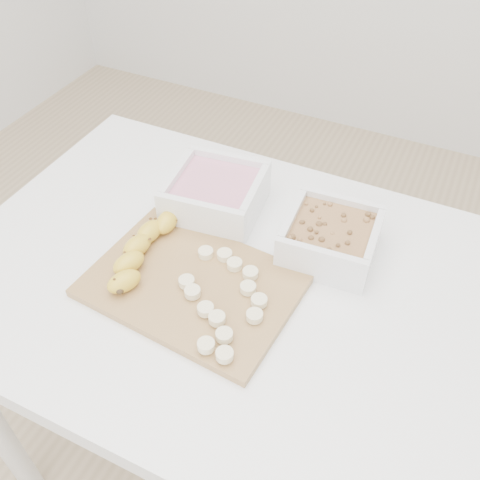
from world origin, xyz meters
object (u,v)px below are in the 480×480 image
at_px(table, 233,310).
at_px(bowl_yogurt, 216,194).
at_px(cutting_board, 193,284).
at_px(bowl_granola, 331,237).
at_px(banana, 142,251).

distance_m(table, bowl_yogurt, 0.22).
height_order(table, cutting_board, cutting_board).
height_order(bowl_yogurt, bowl_granola, bowl_yogurt).
xyz_separation_m(table, cutting_board, (-0.05, -0.05, 0.10)).
height_order(cutting_board, banana, banana).
relative_size(table, bowl_yogurt, 5.28).
bearing_deg(banana, table, 22.27).
distance_m(table, cutting_board, 0.13).
bearing_deg(table, bowl_granola, 43.56).
bearing_deg(bowl_granola, cutting_board, -135.31).
xyz_separation_m(table, bowl_granola, (0.13, 0.13, 0.13)).
distance_m(bowl_granola, banana, 0.33).
distance_m(table, banana, 0.21).
distance_m(cutting_board, banana, 0.11).
bearing_deg(table, bowl_yogurt, 126.45).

